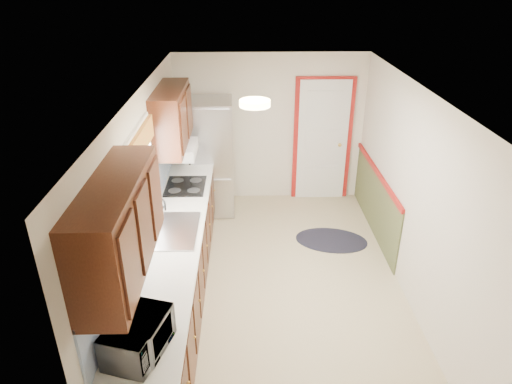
{
  "coord_description": "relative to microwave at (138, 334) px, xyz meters",
  "views": [
    {
      "loc": [
        -0.39,
        -4.51,
        3.53
      ],
      "look_at": [
        -0.28,
        0.32,
        1.15
      ],
      "focal_mm": 32.0,
      "sensor_mm": 36.0,
      "label": 1
    }
  ],
  "objects": [
    {
      "name": "room_shell",
      "position": [
        1.2,
        1.95,
        0.08
      ],
      "size": [
        3.2,
        5.2,
        2.52
      ],
      "color": "tan",
      "rests_on": "ground"
    },
    {
      "name": "kitchen_run",
      "position": [
        -0.04,
        1.66,
        -0.31
      ],
      "size": [
        0.63,
        4.0,
        2.2
      ],
      "color": "#3D1A0D",
      "rests_on": "ground"
    },
    {
      "name": "back_wall_trim",
      "position": [
        2.19,
        4.16,
        -0.23
      ],
      "size": [
        1.12,
        2.3,
        2.08
      ],
      "color": "maroon",
      "rests_on": "ground"
    },
    {
      "name": "ceiling_fixture",
      "position": [
        0.9,
        1.75,
        1.24
      ],
      "size": [
        0.3,
        0.3,
        0.06
      ],
      "primitive_type": "cylinder",
      "color": "#FFD88C",
      "rests_on": "room_shell"
    },
    {
      "name": "microwave",
      "position": [
        0.0,
        0.0,
        0.0
      ],
      "size": [
        0.43,
        0.59,
        0.36
      ],
      "primitive_type": "imported",
      "rotation": [
        0.0,
        0.0,
        1.29
      ],
      "color": "white",
      "rests_on": "kitchen_run"
    },
    {
      "name": "refrigerator",
      "position": [
        0.24,
        4.0,
        -0.22
      ],
      "size": [
        0.77,
        0.76,
        1.8
      ],
      "rotation": [
        0.0,
        0.0,
        0.03
      ],
      "color": "#B7B7BC",
      "rests_on": "ground"
    },
    {
      "name": "rug",
      "position": [
        2.03,
        2.99,
        -1.11
      ],
      "size": [
        1.14,
        0.85,
        0.01
      ],
      "primitive_type": "ellipsoid",
      "rotation": [
        0.0,
        0.0,
        -0.21
      ],
      "color": "black",
      "rests_on": "ground"
    },
    {
      "name": "cooktop",
      "position": [
        0.01,
        2.87,
        -0.17
      ],
      "size": [
        0.51,
        0.61,
        0.02
      ],
      "primitive_type": "cube",
      "color": "black",
      "rests_on": "kitchen_run"
    }
  ]
}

